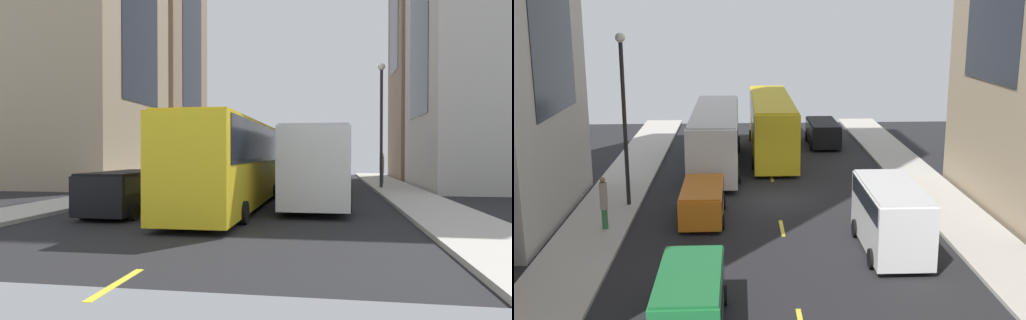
# 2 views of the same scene
# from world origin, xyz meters

# --- Properties ---
(ground_plane) EXTENTS (42.41, 42.41, 0.00)m
(ground_plane) POSITION_xyz_m (0.00, 0.00, 0.00)
(ground_plane) COLOR black
(sidewalk_west) EXTENTS (2.81, 44.00, 0.15)m
(sidewalk_west) POSITION_xyz_m (-7.80, 0.00, 0.07)
(sidewalk_west) COLOR #B2ADA3
(sidewalk_west) RESTS_ON ground
(sidewalk_east) EXTENTS (2.81, 44.00, 0.15)m
(sidewalk_east) POSITION_xyz_m (7.80, 0.00, 0.07)
(sidewalk_east) COLOR #B2ADA3
(sidewalk_east) RESTS_ON ground
(lane_stripe_0) EXTENTS (0.16, 2.00, 0.01)m
(lane_stripe_0) POSITION_xyz_m (0.00, -21.00, 0.01)
(lane_stripe_0) COLOR yellow
(lane_stripe_0) RESTS_ON ground
(lane_stripe_1) EXTENTS (0.16, 2.00, 0.01)m
(lane_stripe_1) POSITION_xyz_m (0.00, -12.60, 0.01)
(lane_stripe_1) COLOR yellow
(lane_stripe_1) RESTS_ON ground
(lane_stripe_2) EXTENTS (0.16, 2.00, 0.01)m
(lane_stripe_2) POSITION_xyz_m (0.00, -4.20, 0.01)
(lane_stripe_2) COLOR yellow
(lane_stripe_2) RESTS_ON ground
(lane_stripe_3) EXTENTS (0.16, 2.00, 0.01)m
(lane_stripe_3) POSITION_xyz_m (0.00, 4.20, 0.01)
(lane_stripe_3) COLOR yellow
(lane_stripe_3) RESTS_ON ground
(lane_stripe_4) EXTENTS (0.16, 2.00, 0.01)m
(lane_stripe_4) POSITION_xyz_m (0.00, 12.60, 0.01)
(lane_stripe_4) COLOR yellow
(lane_stripe_4) RESTS_ON ground
(lane_stripe_5) EXTENTS (0.16, 2.00, 0.01)m
(lane_stripe_5) POSITION_xyz_m (0.00, 21.00, 0.01)
(lane_stripe_5) COLOR yellow
(lane_stripe_5) RESTS_ON ground
(building_west_1) EXTENTS (8.27, 10.76, 20.91)m
(building_west_1) POSITION_xyz_m (-13.50, -2.41, 10.45)
(building_west_1) COLOR #B7B2A8
(building_west_1) RESTS_ON ground
(building_east_0) EXTENTS (9.73, 10.68, 28.99)m
(building_east_0) POSITION_xyz_m (14.22, -13.50, 14.49)
(building_east_0) COLOR #937760
(building_east_0) RESTS_ON ground
(building_east_1) EXTENTS (8.81, 10.84, 25.83)m
(building_east_1) POSITION_xyz_m (13.77, -1.54, 12.92)
(building_east_1) COLOR tan
(building_east_1) RESTS_ON ground
(city_bus_white) EXTENTS (2.80, 12.34, 3.35)m
(city_bus_white) POSITION_xyz_m (-3.12, 6.82, 2.01)
(city_bus_white) COLOR silver
(city_bus_white) RESTS_ON ground
(streetcar_yellow) EXTENTS (2.70, 12.98, 3.59)m
(streetcar_yellow) POSITION_xyz_m (0.28, 10.04, 2.12)
(streetcar_yellow) COLOR yellow
(streetcar_yellow) RESTS_ON ground
(delivery_van_white) EXTENTS (2.25, 5.19, 2.58)m
(delivery_van_white) POSITION_xyz_m (3.91, -6.95, 1.51)
(delivery_van_white) COLOR white
(delivery_van_white) RESTS_ON ground
(car_black_0) EXTENTS (2.06, 4.67, 1.62)m
(car_black_0) POSITION_xyz_m (3.87, 12.41, 0.96)
(car_black_0) COLOR black
(car_black_0) RESTS_ON ground
(car_green_1) EXTENTS (2.04, 4.43, 1.68)m
(car_green_1) POSITION_xyz_m (-3.20, -12.55, 0.99)
(car_green_1) COLOR #1E7238
(car_green_1) RESTS_ON ground
(car_orange_2) EXTENTS (1.95, 4.35, 1.51)m
(car_orange_2) POSITION_xyz_m (-3.38, -2.80, 0.89)
(car_orange_2) COLOR orange
(car_orange_2) RESTS_ON ground
(pedestrian_crossing_mid) EXTENTS (0.31, 0.31, 2.20)m
(pedestrian_crossing_mid) POSITION_xyz_m (-7.31, -4.29, 1.33)
(pedestrian_crossing_mid) COLOR #336B38
(pedestrian_crossing_mid) RESTS_ON ground
(pedestrian_crossing_near) EXTENTS (0.36, 0.36, 2.17)m
(pedestrian_crossing_near) POSITION_xyz_m (8.71, -10.68, 1.29)
(pedestrian_crossing_near) COLOR black
(pedestrian_crossing_near) RESTS_ON ground
(traffic_light_near_corner) EXTENTS (0.32, 0.44, 5.55)m
(traffic_light_near_corner) POSITION_xyz_m (6.80, -15.82, 4.03)
(traffic_light_near_corner) COLOR black
(traffic_light_near_corner) RESTS_ON ground
(streetlamp_near) EXTENTS (0.44, 0.44, 7.82)m
(streetlamp_near) POSITION_xyz_m (-6.90, -0.95, 4.88)
(streetlamp_near) COLOR black
(streetlamp_near) RESTS_ON ground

